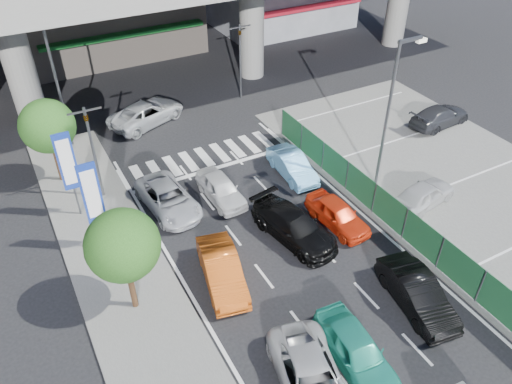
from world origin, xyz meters
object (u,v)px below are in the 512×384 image
signboard_near (92,196)px  kei_truck_front_right (292,165)px  hatch_black_mid_right (417,293)px  sedan_white_front_mid (221,189)px  street_lamp_right (392,105)px  tree_far (47,126)px  street_lamp_left (57,71)px  parked_sedan_dgrey (440,116)px  parked_sedan_white (424,194)px  signboard_far (68,164)px  tree_near (123,246)px  taxi_orange_left (222,270)px  wagon_silver_front_left (168,199)px  traffic_light_left (89,131)px  sedan_black_mid (294,226)px  taxi_orange_right (338,214)px  traffic_cone (380,204)px  sedan_white_mid_left (311,380)px  crossing_wagon_silver (147,113)px  taxi_teal_mid (356,350)px

signboard_near → kei_truck_front_right: size_ratio=1.21×
hatch_black_mid_right → sedan_white_front_mid: hatch_black_mid_right is taller
street_lamp_right → tree_far: size_ratio=1.67×
street_lamp_left → sedan_white_front_mid: bearing=-59.0°
parked_sedan_dgrey → parked_sedan_white: bearing=124.6°
signboard_far → tree_near: 7.03m
taxi_orange_left → wagon_silver_front_left: 5.84m
traffic_light_left → parked_sedan_dgrey: traffic_light_left is taller
hatch_black_mid_right → parked_sedan_dgrey: size_ratio=0.95×
sedan_black_mid → taxi_orange_right: size_ratio=1.28×
tree_near → traffic_cone: bearing=0.8°
sedan_white_mid_left → parked_sedan_white: size_ratio=1.23×
signboard_far → taxi_orange_left: bearing=-60.0°
taxi_orange_left → traffic_cone: (9.07, 0.60, -0.30)m
hatch_black_mid_right → sedan_black_mid: same height
parked_sedan_dgrey → crossing_wagon_silver: bearing=54.9°
parked_sedan_white → hatch_black_mid_right: bearing=124.2°
tree_near → taxi_orange_right: tree_near is taller
traffic_light_left → wagon_silver_front_left: size_ratio=1.14×
hatch_black_mid_right → crossing_wagon_silver: (-4.56, 19.87, 0.02)m
tree_far → parked_sedan_dgrey: size_ratio=1.09×
tree_far → sedan_black_mid: tree_far is taller
kei_truck_front_right → wagon_silver_front_left: bearing=179.4°
taxi_orange_left → traffic_cone: bearing=15.6°
parked_sedan_dgrey → traffic_cone: (-9.03, -5.05, -0.31)m
street_lamp_left → tree_far: street_lamp_left is taller
traffic_light_left → kei_truck_front_right: bearing=-17.4°
signboard_far → parked_sedan_white: size_ratio=1.25×
tree_near → sedan_white_mid_left: size_ratio=1.04×
signboard_far → street_lamp_left: bearing=79.7°
traffic_light_left → traffic_cone: traffic_light_left is taller
hatch_black_mid_right → sedan_white_mid_left: bearing=-159.3°
sedan_white_mid_left → sedan_black_mid: 7.93m
taxi_teal_mid → wagon_silver_front_left: taxi_teal_mid is taller
signboard_near → parked_sedan_dgrey: (21.99, 1.23, -2.37)m
street_lamp_right → taxi_orange_left: 11.51m
sedan_black_mid → tree_far: bearing=120.4°
hatch_black_mid_right → sedan_white_front_mid: 10.91m
sedan_white_mid_left → taxi_orange_left: taxi_orange_left is taller
sedan_white_front_mid → wagon_silver_front_left: bearing=167.1°
hatch_black_mid_right → tree_far: bearing=133.8°
taxi_orange_left → sedan_white_front_mid: size_ratio=1.12×
taxi_orange_left → tree_near: bearing=-174.7°
street_lamp_left → sedan_white_front_mid: 11.41m
signboard_far → hatch_black_mid_right: bearing=-49.3°
street_lamp_left → tree_near: 14.08m
tree_far → sedan_white_front_mid: tree_far is taller
taxi_teal_mid → taxi_orange_right: size_ratio=1.09×
taxi_orange_right → traffic_cone: 2.57m
street_lamp_left → tree_far: 4.04m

